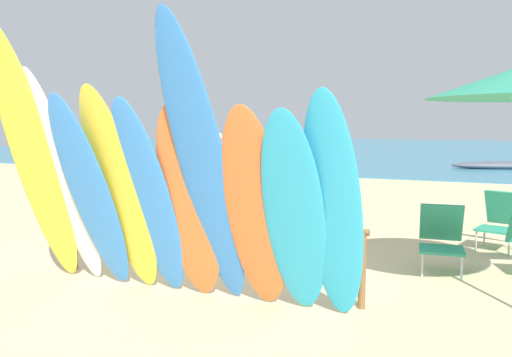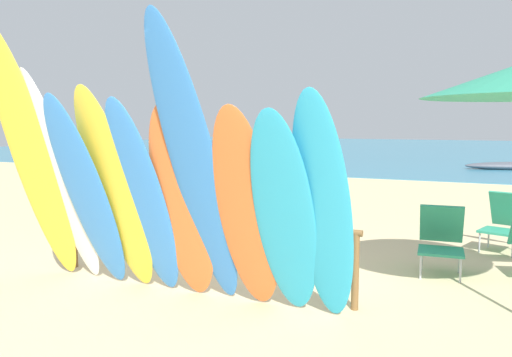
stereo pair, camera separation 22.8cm
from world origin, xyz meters
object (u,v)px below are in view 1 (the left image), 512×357
object	(u,v)px
beach_chair_red	(441,236)
surfboard_blue_4	(149,201)
beach_chair_striped	(501,218)
surfboard_teal_9	(334,212)
surfboard_orange_5	(189,206)
surfboard_orange_7	(256,213)
distant_boat	(505,165)
surfboard_teal_8	(295,218)
surfboard_rack	(200,230)
surfboard_blue_2	(91,197)
beachgoer_photographing	(218,161)
beachgoer_midbeach	(263,160)
surfboard_blue_6	(204,171)
surfboard_white_1	(64,181)
surfboard_yellow_3	(120,194)
surfboard_yellow_0	(35,162)

from	to	relation	value
beach_chair_red	surfboard_blue_4	bearing A→B (deg)	-143.92
beach_chair_striped	surfboard_teal_9	bearing A→B (deg)	-94.61
surfboard_orange_5	beach_chair_striped	xyz separation A→B (m)	(2.92, 3.65, -0.56)
surfboard_orange_7	distant_boat	xyz separation A→B (m)	(3.21, 17.38, -0.82)
beach_chair_striped	surfboard_teal_8	bearing A→B (deg)	-98.81
distant_boat	surfboard_rack	bearing A→B (deg)	-103.73
surfboard_orange_7	surfboard_teal_9	distance (m)	0.71
surfboard_blue_2	surfboard_blue_4	distance (m)	0.64
distant_boat	beachgoer_photographing	bearing A→B (deg)	-121.44
beachgoer_midbeach	beach_chair_red	world-z (taller)	beachgoer_midbeach
surfboard_rack	surfboard_orange_7	distance (m)	1.13
surfboard_orange_5	surfboard_blue_4	bearing A→B (deg)	-178.67
surfboard_blue_2	beachgoer_midbeach	world-z (taller)	surfboard_blue_2
surfboard_blue_6	beachgoer_midbeach	xyz separation A→B (m)	(-2.46, 7.65, -0.49)
surfboard_blue_6	surfboard_blue_2	bearing A→B (deg)	-177.55
surfboard_white_1	surfboard_yellow_3	world-z (taller)	surfboard_white_1
beachgoer_photographing	beach_chair_striped	xyz separation A→B (m)	(5.77, -2.63, -0.47)
beachgoer_midbeach	beach_chair_red	bearing A→B (deg)	22.73
surfboard_orange_7	beachgoer_midbeach	size ratio (longest dim) A/B	1.40
surfboard_orange_5	distant_boat	size ratio (longest dim) A/B	0.50
surfboard_teal_9	beach_chair_red	xyz separation A→B (m)	(0.79, 2.22, -0.60)
beach_chair_striped	surfboard_yellow_0	bearing A→B (deg)	-122.93
surfboard_yellow_0	distant_boat	bearing A→B (deg)	66.51
surfboard_blue_6	surfboard_yellow_0	bearing A→B (deg)	-175.88
surfboard_white_1	beachgoer_midbeach	xyz separation A→B (m)	(-0.73, 7.53, -0.30)
surfboard_teal_8	distant_boat	bearing A→B (deg)	78.33
surfboard_blue_6	beachgoer_photographing	xyz separation A→B (m)	(-3.11, 6.46, -0.45)
surfboard_blue_4	surfboard_orange_7	distance (m)	1.12
surfboard_yellow_3	surfboard_teal_8	xyz separation A→B (m)	(1.82, 0.01, -0.12)
surfboard_blue_2	distant_boat	bearing A→B (deg)	74.47
surfboard_blue_4	beachgoer_midbeach	distance (m)	7.73
surfboard_blue_2	distant_boat	distance (m)	18.18
surfboard_yellow_0	surfboard_orange_5	world-z (taller)	surfboard_yellow_0
surfboard_yellow_0	surfboard_blue_6	xyz separation A→B (m)	(2.00, -0.02, -0.02)
surfboard_orange_7	beachgoer_photographing	bearing A→B (deg)	115.78
surfboard_white_1	distant_boat	xyz separation A→B (m)	(5.38, 17.39, -1.01)
beach_chair_red	surfboard_yellow_0	bearing A→B (deg)	-153.61
surfboard_white_1	surfboard_blue_6	bearing A→B (deg)	0.71
surfboard_orange_7	beach_chair_striped	distance (m)	4.34
surfboard_orange_7	surfboard_teal_8	world-z (taller)	surfboard_orange_7
surfboard_white_1	beachgoer_photographing	bearing A→B (deg)	107.15
surfboard_blue_6	beach_chair_striped	distance (m)	4.75
surfboard_teal_9	beach_chair_red	bearing A→B (deg)	72.92
surfboard_rack	beach_chair_red	world-z (taller)	beach_chair_red
surfboard_blue_2	surfboard_yellow_3	size ratio (longest dim) A/B	0.98
beach_chair_striped	surfboard_blue_6	bearing A→B (deg)	-106.96
distant_boat	surfboard_orange_7	bearing A→B (deg)	-100.46
beachgoer_midbeach	surfboard_orange_7	bearing A→B (deg)	4.09
surfboard_blue_6	surfboard_orange_7	world-z (taller)	surfboard_blue_6
surfboard_orange_5	beach_chair_striped	world-z (taller)	surfboard_orange_5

